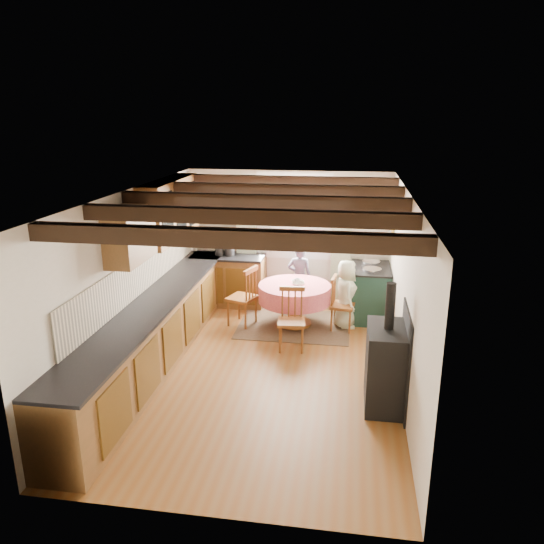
% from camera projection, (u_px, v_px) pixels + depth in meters
% --- Properties ---
extents(floor, '(3.60, 5.50, 0.00)m').
position_uv_depth(floor, '(263.00, 369.00, 7.12)').
color(floor, brown).
rests_on(floor, ground).
extents(ceiling, '(3.60, 5.50, 0.00)m').
position_uv_depth(ceiling, '(262.00, 194.00, 6.42)').
color(ceiling, white).
rests_on(ceiling, ground).
extents(wall_back, '(3.60, 0.00, 2.40)m').
position_uv_depth(wall_back, '(289.00, 238.00, 9.37)').
color(wall_back, silver).
rests_on(wall_back, ground).
extents(wall_front, '(3.60, 0.00, 2.40)m').
position_uv_depth(wall_front, '(205.00, 394.00, 4.17)').
color(wall_front, silver).
rests_on(wall_front, ground).
extents(wall_left, '(0.00, 5.50, 2.40)m').
position_uv_depth(wall_left, '(131.00, 280.00, 7.03)').
color(wall_left, silver).
rests_on(wall_left, ground).
extents(wall_right, '(0.00, 5.50, 2.40)m').
position_uv_depth(wall_right, '(405.00, 293.00, 6.51)').
color(wall_right, silver).
rests_on(wall_right, ground).
extents(beam_a, '(3.60, 0.16, 0.16)m').
position_uv_depth(beam_a, '(223.00, 238.00, 4.56)').
color(beam_a, black).
rests_on(beam_a, ceiling).
extents(beam_b, '(3.60, 0.16, 0.16)m').
position_uv_depth(beam_b, '(246.00, 216.00, 5.50)').
color(beam_b, black).
rests_on(beam_b, ceiling).
extents(beam_c, '(3.60, 0.16, 0.16)m').
position_uv_depth(beam_c, '(262.00, 201.00, 6.45)').
color(beam_c, black).
rests_on(beam_c, ceiling).
extents(beam_d, '(3.60, 0.16, 0.16)m').
position_uv_depth(beam_d, '(274.00, 190.00, 7.39)').
color(beam_d, black).
rests_on(beam_d, ceiling).
extents(beam_e, '(3.60, 0.16, 0.16)m').
position_uv_depth(beam_e, '(283.00, 181.00, 8.34)').
color(beam_e, black).
rests_on(beam_e, ceiling).
extents(splash_left, '(0.02, 4.50, 0.55)m').
position_uv_depth(splash_left, '(141.00, 273.00, 7.31)').
color(splash_left, beige).
rests_on(splash_left, wall_left).
extents(splash_back, '(1.40, 0.02, 0.55)m').
position_uv_depth(splash_back, '(234.00, 236.00, 9.50)').
color(splash_back, beige).
rests_on(splash_back, wall_back).
extents(base_cabinet_left, '(0.60, 5.30, 0.88)m').
position_uv_depth(base_cabinet_left, '(156.00, 333.00, 7.21)').
color(base_cabinet_left, brown).
rests_on(base_cabinet_left, floor).
extents(base_cabinet_back, '(1.30, 0.60, 0.88)m').
position_uv_depth(base_cabinet_back, '(229.00, 281.00, 9.46)').
color(base_cabinet_back, brown).
rests_on(base_cabinet_back, floor).
extents(worktop_left, '(0.64, 5.30, 0.04)m').
position_uv_depth(worktop_left, '(155.00, 302.00, 7.08)').
color(worktop_left, black).
rests_on(worktop_left, base_cabinet_left).
extents(worktop_back, '(1.30, 0.64, 0.04)m').
position_uv_depth(worktop_back, '(228.00, 256.00, 9.31)').
color(worktop_back, black).
rests_on(worktop_back, base_cabinet_back).
extents(wall_cabinet_glass, '(0.34, 1.80, 0.90)m').
position_uv_depth(wall_cabinet_glass, '(170.00, 209.00, 7.92)').
color(wall_cabinet_glass, brown).
rests_on(wall_cabinet_glass, wall_left).
extents(wall_cabinet_solid, '(0.34, 0.90, 0.70)m').
position_uv_depth(wall_cabinet_solid, '(130.00, 234.00, 6.52)').
color(wall_cabinet_solid, brown).
rests_on(wall_cabinet_solid, wall_left).
extents(window_frame, '(1.34, 0.03, 1.54)m').
position_uv_depth(window_frame, '(294.00, 216.00, 9.22)').
color(window_frame, white).
rests_on(window_frame, wall_back).
extents(window_pane, '(1.20, 0.01, 1.40)m').
position_uv_depth(window_pane, '(294.00, 216.00, 9.23)').
color(window_pane, white).
rests_on(window_pane, wall_back).
extents(curtain_left, '(0.35, 0.10, 2.10)m').
position_uv_depth(curtain_left, '(247.00, 243.00, 9.41)').
color(curtain_left, '#94A276').
rests_on(curtain_left, wall_back).
extents(curtain_right, '(0.35, 0.10, 2.10)m').
position_uv_depth(curtain_right, '(341.00, 247.00, 9.17)').
color(curtain_right, '#94A276').
rests_on(curtain_right, wall_back).
extents(curtain_rod, '(2.00, 0.03, 0.03)m').
position_uv_depth(curtain_rod, '(294.00, 183.00, 8.97)').
color(curtain_rod, black).
rests_on(curtain_rod, wall_back).
extents(wall_picture, '(0.04, 0.50, 0.60)m').
position_uv_depth(wall_picture, '(393.00, 218.00, 8.54)').
color(wall_picture, gold).
rests_on(wall_picture, wall_right).
extents(wall_plate, '(0.30, 0.02, 0.30)m').
position_uv_depth(wall_plate, '(349.00, 212.00, 9.04)').
color(wall_plate, silver).
rests_on(wall_plate, wall_back).
extents(rug, '(1.80, 1.40, 0.01)m').
position_uv_depth(rug, '(294.00, 325.00, 8.59)').
color(rug, '#4B3721').
rests_on(rug, floor).
extents(dining_table, '(1.17, 1.17, 0.70)m').
position_uv_depth(dining_table, '(294.00, 305.00, 8.49)').
color(dining_table, '#F38473').
rests_on(dining_table, floor).
extents(chair_near, '(0.43, 0.45, 0.93)m').
position_uv_depth(chair_near, '(291.00, 320.00, 7.61)').
color(chair_near, brown).
rests_on(chair_near, floor).
extents(chair_left, '(0.56, 0.55, 1.00)m').
position_uv_depth(chair_left, '(242.00, 296.00, 8.50)').
color(chair_left, brown).
rests_on(chair_left, floor).
extents(chair_right, '(0.44, 0.43, 0.88)m').
position_uv_depth(chair_right, '(343.00, 304.00, 8.32)').
color(chair_right, brown).
rests_on(chair_right, floor).
extents(aga_range, '(0.64, 0.98, 0.91)m').
position_uv_depth(aga_range, '(370.00, 292.00, 8.82)').
color(aga_range, '#1A382E').
rests_on(aga_range, floor).
extents(cast_iron_stove, '(0.46, 0.77, 1.53)m').
position_uv_depth(cast_iron_stove, '(387.00, 346.00, 6.05)').
color(cast_iron_stove, black).
rests_on(cast_iron_stove, floor).
extents(child_far, '(0.42, 0.28, 1.16)m').
position_uv_depth(child_far, '(299.00, 277.00, 9.19)').
color(child_far, '#494759').
rests_on(child_far, floor).
extents(child_right, '(0.47, 0.61, 1.12)m').
position_uv_depth(child_right, '(346.00, 294.00, 8.39)').
color(child_right, beige).
rests_on(child_right, floor).
extents(bowl_a, '(0.27, 0.27, 0.05)m').
position_uv_depth(bowl_a, '(298.00, 282.00, 8.45)').
color(bowl_a, silver).
rests_on(bowl_a, dining_table).
extents(bowl_b, '(0.21, 0.21, 0.06)m').
position_uv_depth(bowl_b, '(298.00, 284.00, 8.32)').
color(bowl_b, silver).
rests_on(bowl_b, dining_table).
extents(cup, '(0.13, 0.13, 0.09)m').
position_uv_depth(cup, '(297.00, 282.00, 8.41)').
color(cup, silver).
rests_on(cup, dining_table).
extents(canister_tall, '(0.16, 0.16, 0.27)m').
position_uv_depth(canister_tall, '(219.00, 248.00, 9.28)').
color(canister_tall, '#262628').
rests_on(canister_tall, worktop_back).
extents(canister_wide, '(0.18, 0.18, 0.20)m').
position_uv_depth(canister_wide, '(230.00, 250.00, 9.26)').
color(canister_wide, '#262628').
rests_on(canister_wide, worktop_back).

